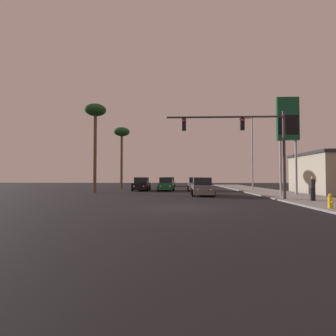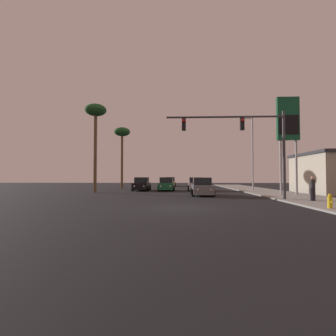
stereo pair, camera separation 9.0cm
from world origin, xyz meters
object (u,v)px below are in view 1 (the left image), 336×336
object	(u,v)px
fire_hydrant	(330,201)
palm_tree_mid	(122,135)
car_tan	(170,182)
car_silver	(196,185)
car_grey	(202,187)
traffic_light_mast	(248,136)
street_lamp	(251,149)
palm_tree_near	(95,116)
pedestrian_on_sidewalk	(313,187)
gas_station_sign	(288,124)
car_green	(166,185)
car_black	(141,185)

from	to	relation	value
fire_hydrant	palm_tree_mid	bearing A→B (deg)	123.61
car_tan	car_silver	world-z (taller)	same
car_grey	traffic_light_mast	distance (m)	7.19
street_lamp	palm_tree_near	bearing A→B (deg)	-168.60
pedestrian_on_sidewalk	palm_tree_near	xyz separation A→B (m)	(-18.53, 10.51, 7.61)
street_lamp	fire_hydrant	world-z (taller)	street_lamp
street_lamp	gas_station_sign	world-z (taller)	same
car_grey	street_lamp	bearing A→B (deg)	-130.63
car_green	fire_hydrant	world-z (taller)	car_green
car_black	car_grey	bearing A→B (deg)	130.44
pedestrian_on_sidewalk	palm_tree_mid	bearing A→B (deg)	130.85
palm_tree_near	palm_tree_mid	bearing A→B (deg)	85.46
car_grey	car_silver	xyz separation A→B (m)	(-0.06, 8.70, 0.00)
car_grey	palm_tree_near	size ratio (longest dim) A/B	0.43
pedestrian_on_sidewalk	car_silver	bearing A→B (deg)	115.02
gas_station_sign	fire_hydrant	size ratio (longest dim) A/B	11.84
car_tan	palm_tree_mid	size ratio (longest dim) A/B	0.47
car_green	palm_tree_near	bearing A→B (deg)	28.17
street_lamp	car_black	bearing A→B (deg)	178.36
fire_hydrant	car_green	bearing A→B (deg)	116.61
gas_station_sign	palm_tree_mid	xyz separation A→B (m)	(-18.66, 14.37, 1.36)
pedestrian_on_sidewalk	car_grey	bearing A→B (deg)	137.61
car_silver	palm_tree_mid	distance (m)	14.01
palm_tree_mid	car_silver	bearing A→B (deg)	-26.97
car_black	gas_station_sign	bearing A→B (deg)	150.70
traffic_light_mast	car_tan	bearing A→B (deg)	103.39
car_black	traffic_light_mast	distance (m)	17.11
car_green	traffic_light_mast	size ratio (longest dim) A/B	0.49
car_green	gas_station_sign	xyz separation A→B (m)	(11.67, -8.54, 5.86)
car_green	fire_hydrant	size ratio (longest dim) A/B	5.67
car_green	pedestrian_on_sidewalk	world-z (taller)	pedestrian_on_sidewalk
traffic_light_mast	palm_tree_mid	distance (m)	23.89
car_grey	traffic_light_mast	world-z (taller)	traffic_light_mast
palm_tree_mid	fire_hydrant	bearing A→B (deg)	-56.39
car_tan	gas_station_sign	world-z (taller)	gas_station_sign
fire_hydrant	pedestrian_on_sidewalk	size ratio (longest dim) A/B	0.46
traffic_light_mast	fire_hydrant	size ratio (longest dim) A/B	11.53
car_silver	fire_hydrant	xyz separation A→B (m)	(5.78, -19.36, -0.27)
car_silver	pedestrian_on_sidewalk	xyz separation A→B (m)	(7.03, -15.07, 0.27)
car_green	car_silver	xyz separation A→B (m)	(3.72, 0.39, 0.00)
car_green	palm_tree_mid	distance (m)	11.62
palm_tree_near	car_silver	bearing A→B (deg)	21.60
car_silver	palm_tree_mid	xyz separation A→B (m)	(-10.71, 5.45, 7.22)
traffic_light_mast	fire_hydrant	distance (m)	7.52
car_green	car_silver	distance (m)	3.74
car_tan	car_green	bearing A→B (deg)	89.46
street_lamp	fire_hydrant	xyz separation A→B (m)	(-1.02, -18.49, -4.63)
fire_hydrant	palm_tree_mid	size ratio (longest dim) A/B	0.08
pedestrian_on_sidewalk	palm_tree_near	size ratio (longest dim) A/B	0.17
car_grey	fire_hydrant	xyz separation A→B (m)	(5.72, -10.66, -0.27)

